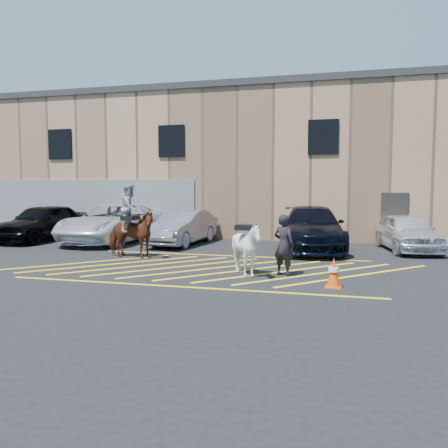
% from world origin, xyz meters
% --- Properties ---
extents(ground, '(90.00, 90.00, 0.00)m').
position_xyz_m(ground, '(0.00, 0.00, 0.00)').
color(ground, black).
rests_on(ground, ground).
extents(car_black_suv, '(2.30, 5.03, 1.67)m').
position_xyz_m(car_black_suv, '(-9.33, 4.52, 0.84)').
color(car_black_suv, black).
rests_on(car_black_suv, ground).
extents(car_white_pickup, '(3.22, 6.26, 1.69)m').
position_xyz_m(car_white_pickup, '(-5.93, 4.85, 0.84)').
color(car_white_pickup, silver).
rests_on(car_white_pickup, ground).
extents(car_silver_sedan, '(1.94, 4.51, 1.44)m').
position_xyz_m(car_silver_sedan, '(-2.69, 4.78, 0.72)').
color(car_silver_sedan, gray).
rests_on(car_silver_sedan, ground).
extents(car_blue_suv, '(2.91, 5.95, 1.67)m').
position_xyz_m(car_blue_suv, '(2.67, 4.59, 0.83)').
color(car_blue_suv, black).
rests_on(car_blue_suv, ground).
extents(car_white_suv, '(2.26, 4.40, 1.43)m').
position_xyz_m(car_white_suv, '(6.24, 5.10, 0.72)').
color(car_white_suv, silver).
rests_on(car_white_suv, ground).
extents(handler, '(0.73, 0.63, 1.69)m').
position_xyz_m(handler, '(2.20, -0.79, 0.84)').
color(handler, black).
rests_on(handler, ground).
extents(warehouse, '(32.42, 10.20, 7.30)m').
position_xyz_m(warehouse, '(-0.01, 11.99, 3.65)').
color(warehouse, tan).
rests_on(warehouse, ground).
extents(hatching_zone, '(12.60, 5.12, 0.01)m').
position_xyz_m(hatching_zone, '(-0.00, -0.30, 0.01)').
color(hatching_zone, yellow).
rests_on(hatching_zone, ground).
extents(mounted_bay, '(1.98, 1.01, 2.54)m').
position_xyz_m(mounted_bay, '(-3.23, 1.00, 1.02)').
color(mounted_bay, '#582D15').
rests_on(mounted_bay, ground).
extents(saddled_white, '(1.40, 1.52, 1.49)m').
position_xyz_m(saddled_white, '(1.23, -1.05, 0.76)').
color(saddled_white, white).
rests_on(saddled_white, ground).
extents(traffic_cone, '(0.43, 0.43, 0.73)m').
position_xyz_m(traffic_cone, '(3.54, -1.94, 0.37)').
color(traffic_cone, '#FF5E0A').
rests_on(traffic_cone, ground).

